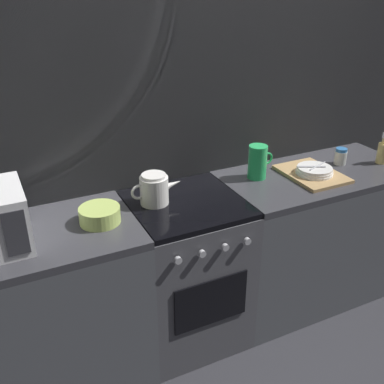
{
  "coord_description": "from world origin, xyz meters",
  "views": [
    {
      "loc": [
        -0.91,
        -1.93,
        2.0
      ],
      "look_at": [
        0.04,
        0.0,
        0.95
      ],
      "focal_mm": 42.26,
      "sensor_mm": 36.0,
      "label": 1
    }
  ],
  "objects_px": {
    "kettle": "(154,189)",
    "mixing_bowl": "(100,215)",
    "stove_unit": "(186,271)",
    "spray_bottle": "(383,151)",
    "dish_pile": "(313,172)",
    "spice_jar": "(341,156)",
    "pitcher": "(258,162)"
  },
  "relations": [
    {
      "from": "mixing_bowl",
      "to": "spice_jar",
      "type": "height_order",
      "value": "spice_jar"
    },
    {
      "from": "mixing_bowl",
      "to": "dish_pile",
      "type": "height_order",
      "value": "mixing_bowl"
    },
    {
      "from": "mixing_bowl",
      "to": "pitcher",
      "type": "xyz_separation_m",
      "value": [
        0.98,
        0.11,
        0.06
      ]
    },
    {
      "from": "stove_unit",
      "to": "dish_pile",
      "type": "height_order",
      "value": "dish_pile"
    },
    {
      "from": "stove_unit",
      "to": "spice_jar",
      "type": "height_order",
      "value": "spice_jar"
    },
    {
      "from": "kettle",
      "to": "spice_jar",
      "type": "distance_m",
      "value": 1.26
    },
    {
      "from": "kettle",
      "to": "pitcher",
      "type": "bearing_deg",
      "value": 3.63
    },
    {
      "from": "stove_unit",
      "to": "spray_bottle",
      "type": "bearing_deg",
      "value": -2.21
    },
    {
      "from": "mixing_bowl",
      "to": "spice_jar",
      "type": "bearing_deg",
      "value": 2.19
    },
    {
      "from": "kettle",
      "to": "spice_jar",
      "type": "relative_size",
      "value": 2.71
    },
    {
      "from": "kettle",
      "to": "mixing_bowl",
      "type": "xyz_separation_m",
      "value": [
        -0.31,
        -0.07,
        -0.04
      ]
    },
    {
      "from": "pitcher",
      "to": "stove_unit",
      "type": "bearing_deg",
      "value": -168.76
    },
    {
      "from": "kettle",
      "to": "mixing_bowl",
      "type": "distance_m",
      "value": 0.33
    },
    {
      "from": "kettle",
      "to": "pitcher",
      "type": "relative_size",
      "value": 1.42
    },
    {
      "from": "dish_pile",
      "to": "spray_bottle",
      "type": "relative_size",
      "value": 1.97
    },
    {
      "from": "stove_unit",
      "to": "spice_jar",
      "type": "relative_size",
      "value": 8.57
    },
    {
      "from": "spray_bottle",
      "to": "mixing_bowl",
      "type": "bearing_deg",
      "value": 178.73
    },
    {
      "from": "kettle",
      "to": "pitcher",
      "type": "height_order",
      "value": "pitcher"
    },
    {
      "from": "pitcher",
      "to": "dish_pile",
      "type": "height_order",
      "value": "pitcher"
    },
    {
      "from": "mixing_bowl",
      "to": "dish_pile",
      "type": "distance_m",
      "value": 1.3
    },
    {
      "from": "stove_unit",
      "to": "kettle",
      "type": "xyz_separation_m",
      "value": [
        -0.15,
        0.06,
        0.53
      ]
    },
    {
      "from": "pitcher",
      "to": "dish_pile",
      "type": "bearing_deg",
      "value": -22.5
    },
    {
      "from": "spray_bottle",
      "to": "spice_jar",
      "type": "bearing_deg",
      "value": 157.97
    },
    {
      "from": "pitcher",
      "to": "mixing_bowl",
      "type": "bearing_deg",
      "value": -173.39
    },
    {
      "from": "kettle",
      "to": "spray_bottle",
      "type": "distance_m",
      "value": 1.51
    },
    {
      "from": "spice_jar",
      "to": "stove_unit",
      "type": "bearing_deg",
      "value": -177.49
    },
    {
      "from": "dish_pile",
      "to": "spice_jar",
      "type": "xyz_separation_m",
      "value": [
        0.28,
        0.08,
        0.03
      ]
    },
    {
      "from": "mixing_bowl",
      "to": "kettle",
      "type": "bearing_deg",
      "value": 12.8
    },
    {
      "from": "mixing_bowl",
      "to": "stove_unit",
      "type": "bearing_deg",
      "value": 1.44
    },
    {
      "from": "mixing_bowl",
      "to": "pitcher",
      "type": "distance_m",
      "value": 0.99
    },
    {
      "from": "dish_pile",
      "to": "spray_bottle",
      "type": "distance_m",
      "value": 0.53
    },
    {
      "from": "stove_unit",
      "to": "spray_bottle",
      "type": "relative_size",
      "value": 4.43
    }
  ]
}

